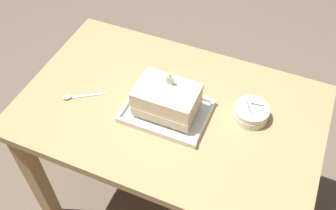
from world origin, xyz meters
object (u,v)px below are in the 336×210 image
Objects in this scene: birthday_cake at (166,99)px; serving_spoon_near_tray at (73,97)px; foil_tray at (166,112)px; bowl_stack at (251,113)px.

birthday_cake reaches higher than serving_spoon_near_tray.
serving_spoon_near_tray is (-0.36, -0.07, -0.00)m from foil_tray.
serving_spoon_near_tray is at bearing -165.23° from bowl_stack.
bowl_stack is at bearing 19.21° from birthday_cake.
foil_tray is 2.38× the size of bowl_stack.
bowl_stack reaches higher than foil_tray.
bowl_stack is 0.89× the size of serving_spoon_near_tray.
birthday_cake is 1.52× the size of serving_spoon_near_tray.
serving_spoon_near_tray is at bearing -168.98° from foil_tray.
birthday_cake is (-0.00, 0.00, 0.07)m from foil_tray.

